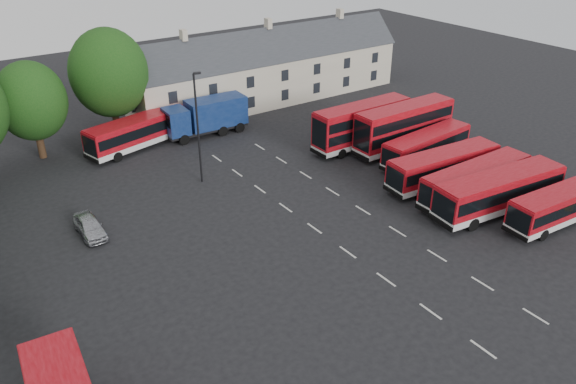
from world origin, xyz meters
name	(u,v)px	position (x,y,z in m)	size (l,w,h in m)	color
ground	(331,240)	(0.00, 0.00, 0.00)	(140.00, 140.00, 0.00)	black
lane_markings	(339,219)	(2.50, 2.00, 0.01)	(5.15, 33.80, 0.01)	beige
terrace_houses	(269,70)	(14.00, 30.00, 3.86)	(35.70, 7.13, 10.06)	beige
bus_row_a	(563,203)	(16.44, -8.27, 1.76)	(10.52, 3.12, 2.93)	silver
bus_row_b	(499,190)	(13.76, -4.36, 2.03)	(12.14, 4.00, 3.37)	silver
bus_row_c	(476,180)	(13.92, -1.93, 1.91)	(11.22, 2.62, 3.17)	silver
bus_row_d	(444,165)	(13.91, 1.56, 1.88)	(11.25, 3.49, 3.13)	silver
bus_row_e	(427,145)	(16.27, 5.76, 1.78)	(10.65, 3.33, 2.96)	silver
bus_dd_south	(404,125)	(16.66, 9.27, 2.64)	(11.30, 2.65, 4.63)	silver
bus_dd_north	(362,123)	(13.63, 12.15, 2.58)	(11.04, 2.60, 4.52)	silver
bus_north	(139,130)	(-5.07, 24.79, 1.93)	(11.65, 5.32, 3.21)	silver
box_truck	(207,115)	(2.19, 24.06, 2.18)	(8.98, 3.14, 3.88)	black
silver_car	(90,226)	(-14.60, 11.04, 0.73)	(1.71, 4.26, 1.45)	#ABADB3
lamppost	(198,126)	(-3.47, 14.28, 5.37)	(0.70, 0.41, 10.07)	black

